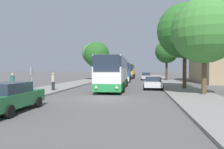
{
  "coord_description": "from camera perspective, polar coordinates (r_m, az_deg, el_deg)",
  "views": [
    {
      "loc": [
        2.81,
        -16.27,
        2.27
      ],
      "look_at": [
        -1.36,
        14.2,
        1.46
      ],
      "focal_mm": 35.0,
      "sensor_mm": 36.0,
      "label": 1
    }
  ],
  "objects": [
    {
      "name": "ground_plane",
      "position": [
        16.66,
        -2.01,
        -6.31
      ],
      "size": [
        300.0,
        300.0,
        0.0
      ],
      "primitive_type": "plane",
      "color": "#565454",
      "rests_on": "ground"
    },
    {
      "name": "sidewalk_left",
      "position": [
        19.12,
        -23.24,
        -5.19
      ],
      "size": [
        4.0,
        120.0,
        0.15
      ],
      "primitive_type": "cube",
      "color": "gray",
      "rests_on": "ground_plane"
    },
    {
      "name": "sidewalk_right",
      "position": [
        16.94,
        22.16,
        -6.04
      ],
      "size": [
        4.0,
        120.0,
        0.15
      ],
      "primitive_type": "cube",
      "color": "gray",
      "rests_on": "ground_plane"
    },
    {
      "name": "bus_front",
      "position": [
        24.3,
        0.45,
        0.56
      ],
      "size": [
        2.99,
        12.02,
        3.5
      ],
      "rotation": [
        0.0,
        0.0,
        0.02
      ],
      "color": "#238942",
      "rests_on": "ground_plane"
    },
    {
      "name": "bus_middle",
      "position": [
        39.81,
        2.96,
        0.75
      ],
      "size": [
        2.99,
        11.75,
        3.25
      ],
      "rotation": [
        0.0,
        0.0,
        0.03
      ],
      "color": "silver",
      "rests_on": "ground_plane"
    },
    {
      "name": "bus_rear",
      "position": [
        53.01,
        4.4,
        0.96
      ],
      "size": [
        2.87,
        10.41,
        3.29
      ],
      "rotation": [
        0.0,
        0.0,
        0.0
      ],
      "color": "#2D2D2D",
      "rests_on": "ground_plane"
    },
    {
      "name": "parked_car_left_curb",
      "position": [
        12.64,
        -25.18,
        -5.29
      ],
      "size": [
        1.99,
        4.68,
        1.55
      ],
      "rotation": [
        0.0,
        0.0,
        0.02
      ],
      "color": "#236B38",
      "rests_on": "ground_plane"
    },
    {
      "name": "parked_car_right_near",
      "position": [
        24.75,
        10.7,
        -2.1
      ],
      "size": [
        2.18,
        4.28,
        1.36
      ],
      "rotation": [
        0.0,
        0.0,
        3.11
      ],
      "color": "silver",
      "rests_on": "ground_plane"
    },
    {
      "name": "parked_car_right_far",
      "position": [
        44.57,
        8.94,
        -0.43
      ],
      "size": [
        2.13,
        4.11,
        1.49
      ],
      "rotation": [
        0.0,
        0.0,
        3.1
      ],
      "color": "#B7B7BC",
      "rests_on": "ground_plane"
    },
    {
      "name": "bus_stop_sign",
      "position": [
        19.5,
        -20.23,
        -0.67
      ],
      "size": [
        0.08,
        0.45,
        2.25
      ],
      "color": "gray",
      "rests_on": "sidewalk_left"
    },
    {
      "name": "pedestrian_waiting_near",
      "position": [
        22.36,
        -15.13,
        -1.72
      ],
      "size": [
        0.36,
        0.36,
        1.74
      ],
      "rotation": [
        0.0,
        0.0,
        0.64
      ],
      "color": "#23232D",
      "rests_on": "sidewalk_left"
    },
    {
      "name": "pedestrian_walking_back",
      "position": [
        20.08,
        -24.56,
        -2.17
      ],
      "size": [
        0.36,
        0.36,
        1.74
      ],
      "rotation": [
        0.0,
        0.0,
        1.17
      ],
      "color": "#23232D",
      "rests_on": "sidewalk_left"
    },
    {
      "name": "tree_left_near",
      "position": [
        42.83,
        -4.0,
        5.16
      ],
      "size": [
        4.96,
        4.96,
        7.34
      ],
      "color": "brown",
      "rests_on": "sidewalk_left"
    },
    {
      "name": "tree_left_far",
      "position": [
        46.56,
        -5.06,
        5.46
      ],
      "size": [
        4.5,
        4.5,
        7.6
      ],
      "color": "#47331E",
      "rests_on": "sidewalk_left"
    },
    {
      "name": "tree_right_near",
      "position": [
        25.14,
        18.51,
        10.77
      ],
      "size": [
        5.92,
        5.92,
        9.17
      ],
      "color": "#513D23",
      "rests_on": "sidewalk_right"
    },
    {
      "name": "tree_right_mid",
      "position": [
        42.54,
        14.09,
        5.74
      ],
      "size": [
        4.28,
        4.28,
        7.46
      ],
      "color": "#47331E",
      "rests_on": "sidewalk_right"
    },
    {
      "name": "tree_right_far",
      "position": [
        19.96,
        23.02,
        10.51
      ],
      "size": [
        5.44,
        5.44,
        8.01
      ],
      "color": "brown",
      "rests_on": "sidewalk_right"
    }
  ]
}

